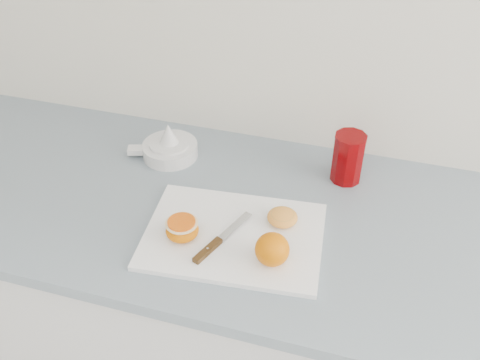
{
  "coord_description": "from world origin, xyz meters",
  "views": [
    {
      "loc": [
        0.18,
        0.82,
        1.7
      ],
      "look_at": [
        -0.08,
        1.72,
        0.96
      ],
      "focal_mm": 40.0,
      "sensor_mm": 36.0,
      "label": 1
    }
  ],
  "objects_px": {
    "half_orange": "(182,229)",
    "red_tumbler": "(348,159)",
    "citrus_juicer": "(169,147)",
    "cutting_board": "(234,236)",
    "counter": "(247,329)"
  },
  "relations": [
    {
      "from": "half_orange",
      "to": "red_tumbler",
      "type": "distance_m",
      "value": 0.44
    },
    {
      "from": "citrus_juicer",
      "to": "red_tumbler",
      "type": "xyz_separation_m",
      "value": [
        0.45,
        0.03,
        0.03
      ]
    },
    {
      "from": "red_tumbler",
      "to": "citrus_juicer",
      "type": "bearing_deg",
      "value": -176.05
    },
    {
      "from": "cutting_board",
      "to": "red_tumbler",
      "type": "height_order",
      "value": "red_tumbler"
    },
    {
      "from": "cutting_board",
      "to": "red_tumbler",
      "type": "relative_size",
      "value": 3.0
    },
    {
      "from": "cutting_board",
      "to": "half_orange",
      "type": "height_order",
      "value": "half_orange"
    },
    {
      "from": "half_orange",
      "to": "red_tumbler",
      "type": "xyz_separation_m",
      "value": [
        0.3,
        0.31,
        0.02
      ]
    },
    {
      "from": "counter",
      "to": "half_orange",
      "type": "xyz_separation_m",
      "value": [
        -0.11,
        -0.13,
        0.48
      ]
    },
    {
      "from": "counter",
      "to": "red_tumbler",
      "type": "xyz_separation_m",
      "value": [
        0.2,
        0.18,
        0.5
      ]
    },
    {
      "from": "counter",
      "to": "half_orange",
      "type": "distance_m",
      "value": 0.51
    },
    {
      "from": "half_orange",
      "to": "citrus_juicer",
      "type": "distance_m",
      "value": 0.32
    },
    {
      "from": "red_tumbler",
      "to": "cutting_board",
      "type": "bearing_deg",
      "value": -126.22
    },
    {
      "from": "cutting_board",
      "to": "half_orange",
      "type": "xyz_separation_m",
      "value": [
        -0.1,
        -0.04,
        0.03
      ]
    },
    {
      "from": "counter",
      "to": "citrus_juicer",
      "type": "relative_size",
      "value": 12.8
    },
    {
      "from": "cutting_board",
      "to": "red_tumbler",
      "type": "bearing_deg",
      "value": 53.78
    }
  ]
}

